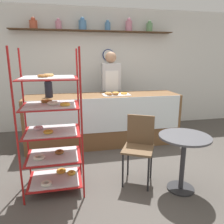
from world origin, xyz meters
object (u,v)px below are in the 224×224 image
object	(u,v)px
person_worker	(111,89)
coffee_carafe	(49,88)
pastry_rack	(52,131)
donut_tray_counter	(115,94)
cafe_table	(184,150)
cafe_chair	(139,142)

from	to	relation	value
person_worker	coffee_carafe	xyz separation A→B (m)	(-1.22, -0.60, 0.14)
pastry_rack	coffee_carafe	bearing A→B (deg)	94.49
pastry_rack	donut_tray_counter	size ratio (longest dim) A/B	3.49
cafe_table	coffee_carafe	size ratio (longest dim) A/B	2.28
cafe_chair	coffee_carafe	size ratio (longest dim) A/B	2.83
person_worker	cafe_chair	xyz separation A→B (m)	(-0.02, -1.93, -0.43)
coffee_carafe	person_worker	bearing A→B (deg)	26.28
cafe_chair	coffee_carafe	bearing A→B (deg)	160.08
person_worker	cafe_chair	distance (m)	1.98
coffee_carafe	donut_tray_counter	world-z (taller)	coffee_carafe
cafe_table	cafe_chair	xyz separation A→B (m)	(-0.45, 0.34, 0.02)
person_worker	cafe_chair	size ratio (longest dim) A/B	1.97
cafe_chair	person_worker	bearing A→B (deg)	117.40
pastry_rack	person_worker	xyz separation A→B (m)	(1.12, 1.91, 0.21)
cafe_chair	donut_tray_counter	bearing A→B (deg)	119.07
pastry_rack	cafe_table	xyz separation A→B (m)	(1.56, -0.36, -0.23)
pastry_rack	donut_tray_counter	bearing A→B (deg)	50.41
coffee_carafe	cafe_chair	bearing A→B (deg)	-47.82
person_worker	coffee_carafe	bearing A→B (deg)	-153.72
pastry_rack	cafe_chair	distance (m)	1.12
person_worker	donut_tray_counter	size ratio (longest dim) A/B	3.51
cafe_table	coffee_carafe	bearing A→B (deg)	134.90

